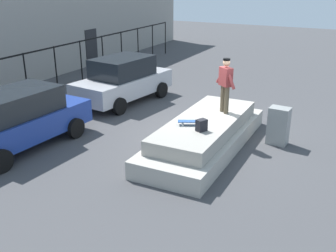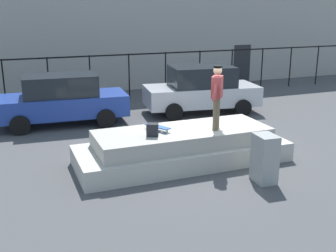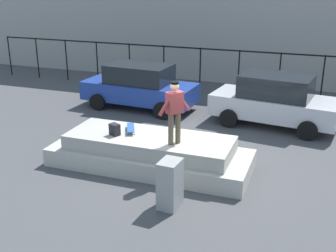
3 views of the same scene
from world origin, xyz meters
TOP-DOWN VIEW (x-y plane):
  - ground_plane at (0.00, 0.00)m, footprint 60.00×60.00m
  - concrete_ledge at (-0.88, -0.37)m, footprint 5.58×2.04m
  - skateboarder at (-0.06, -0.66)m, footprint 0.66×0.82m
  - skateboard at (-1.52, -0.21)m, footprint 0.51×0.78m
  - backpack at (-1.80, -0.63)m, footprint 0.34×0.30m
  - car_blue_sedan_near at (-3.33, 4.55)m, footprint 4.58×2.24m
  - car_silver_sedan_mid at (1.94, 4.30)m, footprint 4.52×2.50m
  - utility_box at (0.39, -2.25)m, footprint 0.48×0.63m
  - fence_row at (0.00, 7.57)m, footprint 24.06×0.06m

SIDE VIEW (x-z plane):
  - ground_plane at x=0.00m, z-range 0.00..0.00m
  - concrete_ledge at x=-0.88m, z-range -0.04..0.86m
  - utility_box at x=0.39m, z-range 0.00..1.15m
  - car_blue_sedan_near at x=-3.33m, z-range 0.01..1.76m
  - car_silver_sedan_mid at x=1.94m, z-range 0.01..1.81m
  - skateboard at x=-1.52m, z-range 0.94..1.06m
  - backpack at x=-1.80m, z-range 0.90..1.23m
  - fence_row at x=0.00m, z-range 0.34..2.36m
  - skateboarder at x=-0.06m, z-range 1.03..2.69m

